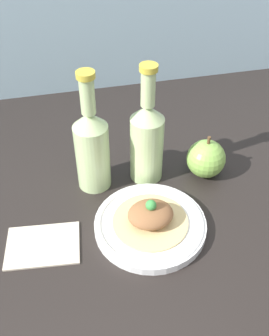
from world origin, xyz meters
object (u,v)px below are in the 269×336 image
Objects in this scene: plated_food at (151,216)px; apple at (206,159)px; plate at (150,224)px; cider_bottle_right at (147,139)px; cider_bottle_left at (92,146)px.

apple reaches higher than plated_food.
cider_bottle_right is (3.21, 15.76, 9.32)cm from plate.
cider_bottle_left is at bearing 118.98° from plate.
cider_bottle_left is 2.63× the size of apple.
cider_bottle_right is at bearing 78.48° from plate.
plate is 21.40cm from apple.
cider_bottle_left is at bearing 118.98° from plated_food.
plate is at bearing -61.02° from cider_bottle_left.
cider_bottle_left reaches higher than apple.
cider_bottle_right reaches higher than plate.
plated_food is 19.26cm from cider_bottle_left.
plated_food is 1.43× the size of apple.
cider_bottle_left is 1.00× the size of cider_bottle_right.
cider_bottle_right is 14.85cm from apple.
plated_food reaches higher than plate.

